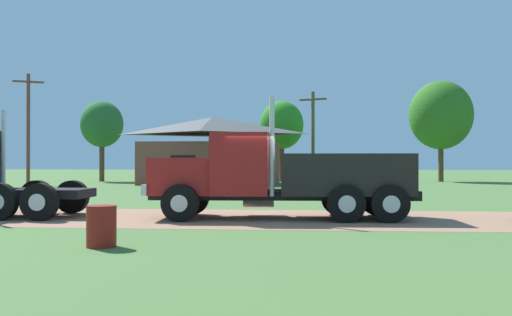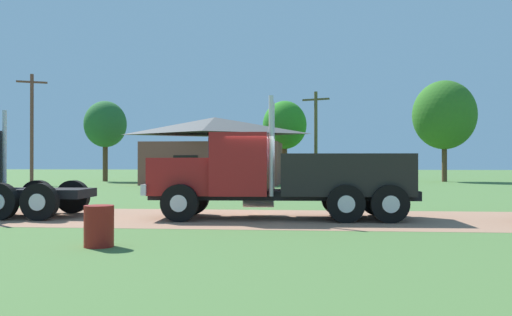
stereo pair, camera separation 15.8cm
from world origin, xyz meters
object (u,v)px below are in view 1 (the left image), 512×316
at_px(truck_foreground_white, 282,177).
at_px(utility_pole_near, 28,126).
at_px(shed_building, 212,152).
at_px(steel_barrel, 101,226).
at_px(utility_pole_far, 313,135).

xyz_separation_m(truck_foreground_white, utility_pole_near, (-19.85, 22.66, 3.14)).
distance_m(shed_building, utility_pole_near, 13.90).
height_order(shed_building, utility_pole_near, utility_pole_near).
bearing_deg(steel_barrel, utility_pole_near, 119.73).
distance_m(truck_foreground_white, shed_building, 26.15).
xyz_separation_m(utility_pole_near, utility_pole_far, (21.36, 2.86, -0.62)).
bearing_deg(truck_foreground_white, steel_barrel, -120.50).
relative_size(utility_pole_near, utility_pole_far, 1.17).
bearing_deg(utility_pole_far, shed_building, -178.66).
distance_m(steel_barrel, utility_pole_near, 33.20).
bearing_deg(utility_pole_far, steel_barrel, -99.06).
height_order(truck_foreground_white, utility_pole_near, utility_pole_near).
distance_m(steel_barrel, utility_pole_far, 32.06).
height_order(truck_foreground_white, shed_building, shed_building).
relative_size(truck_foreground_white, steel_barrel, 9.72).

